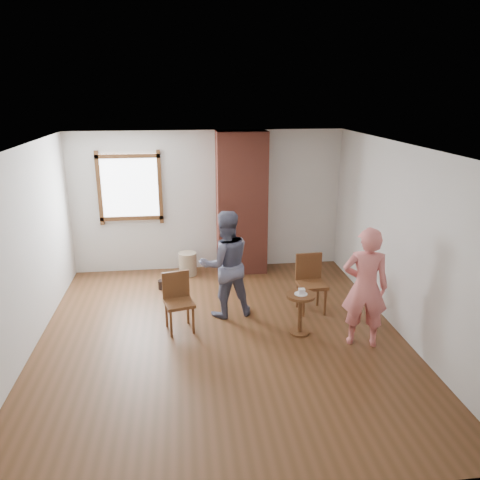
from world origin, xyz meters
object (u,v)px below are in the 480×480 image
Objects in this scene: dining_chair_right at (310,279)px; person_pink at (365,287)px; man at (225,264)px; stoneware_crock at (188,264)px; side_table at (300,307)px; dining_chair_left at (178,298)px.

person_pink reaches higher than dining_chair_right.
man is (-1.31, -0.01, 0.32)m from dining_chair_right.
stoneware_crock is 0.26× the size of person_pink.
person_pink is (0.76, -0.37, 0.41)m from side_table.
stoneware_crock is 0.26× the size of man.
dining_chair_right is 1.22m from person_pink.
person_pink is at bearing -72.02° from dining_chair_right.
stoneware_crock is 3.65m from person_pink.
dining_chair_left is (-0.17, -2.05, 0.25)m from stoneware_crock.
stoneware_crock is 2.52m from dining_chair_right.
dining_chair_right is (1.85, -1.69, 0.28)m from stoneware_crock.
dining_chair_left reaches higher than stoneware_crock.
dining_chair_left is 0.51× the size of man.
dining_chair_left is 2.57m from person_pink.
side_table is (1.68, -0.37, -0.06)m from dining_chair_left.
man reaches higher than dining_chair_left.
side_table is at bearing 132.55° from man.
stoneware_crock is 1.88m from man.
dining_chair_left is at bearing -94.66° from stoneware_crock.
side_table is 1.28m from man.
dining_chair_right is at bearing 65.22° from side_table.
side_table is at bearing -25.13° from dining_chair_left.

